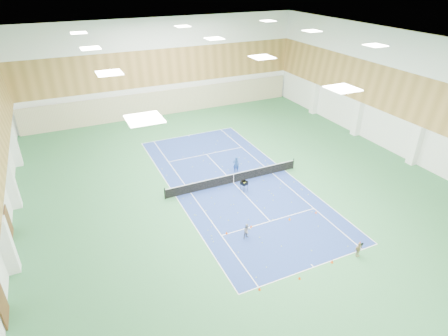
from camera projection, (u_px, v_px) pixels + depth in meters
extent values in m
plane|color=#2E6C3E|center=(234.00, 183.00, 33.83)|extent=(40.00, 40.00, 0.00)
cube|color=navy|center=(234.00, 183.00, 33.83)|extent=(10.97, 23.77, 0.01)
cube|color=#C6B793|center=(167.00, 102.00, 48.83)|extent=(35.40, 0.16, 3.20)
cube|color=#593319|center=(3.00, 304.00, 20.30)|extent=(0.08, 1.80, 2.20)
cube|color=#593319|center=(9.00, 223.00, 26.69)|extent=(0.08, 1.80, 2.20)
imported|color=navy|center=(236.00, 164.00, 35.32)|extent=(0.66, 0.56, 1.55)
imported|color=gray|center=(247.00, 231.00, 26.75)|extent=(0.64, 0.54, 1.16)
imported|color=tan|center=(358.00, 249.00, 25.04)|extent=(0.66, 0.28, 1.12)
cone|color=#FF560D|center=(227.00, 233.00, 27.33)|extent=(0.19, 0.19, 0.21)
cone|color=#FB490D|center=(251.00, 226.00, 28.04)|extent=(0.18, 0.18, 0.19)
cone|color=orange|center=(290.00, 219.00, 28.83)|extent=(0.20, 0.20, 0.22)
cone|color=#F3470C|center=(316.00, 212.00, 29.63)|extent=(0.18, 0.18, 0.19)
cone|color=#F6410C|center=(260.00, 289.00, 22.61)|extent=(0.18, 0.18, 0.20)
cone|color=#F4510C|center=(300.00, 278.00, 23.39)|extent=(0.18, 0.18, 0.19)
cone|color=#FD560D|center=(332.00, 261.00, 24.68)|extent=(0.21, 0.21, 0.23)
cone|color=#EF400C|center=(360.00, 243.00, 26.33)|extent=(0.21, 0.21, 0.24)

